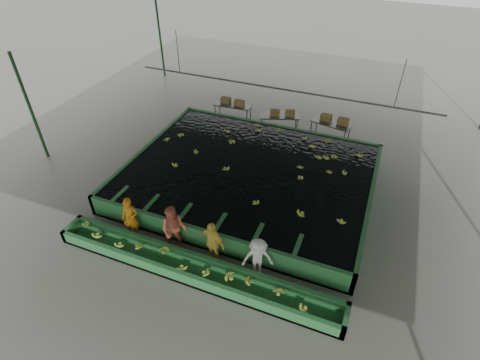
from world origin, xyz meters
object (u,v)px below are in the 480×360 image
at_px(sorting_trough, 193,269).
at_px(packing_table_mid, 279,123).
at_px(flotation_tank, 249,177).
at_px(worker_a, 130,218).
at_px(worker_c, 212,242).
at_px(box_stack_mid, 282,115).
at_px(packing_table_left, 233,112).
at_px(worker_d, 258,258).
at_px(box_stack_left, 232,104).
at_px(worker_b, 174,229).
at_px(packing_table_right, 330,130).
at_px(box_stack_right, 334,122).

bearing_deg(sorting_trough, packing_table_mid, 91.17).
xyz_separation_m(flotation_tank, worker_a, (-2.87, -4.30, 0.38)).
bearing_deg(worker_c, box_stack_mid, 106.33).
xyz_separation_m(flotation_tank, packing_table_left, (-2.92, 5.20, 0.01)).
relative_size(worker_d, box_stack_left, 1.19).
relative_size(worker_c, packing_table_mid, 0.85).
distance_m(worker_b, worker_d, 3.03).
bearing_deg(box_stack_mid, worker_d, -77.76).
height_order(packing_table_left, box_stack_mid, box_stack_mid).
relative_size(packing_table_left, packing_table_mid, 1.00).
bearing_deg(packing_table_mid, worker_d, -76.93).
distance_m(flotation_tank, packing_table_right, 5.72).
bearing_deg(worker_b, sorting_trough, -53.08).
distance_m(worker_c, box_stack_right, 9.83).
xyz_separation_m(sorting_trough, packing_table_right, (2.41, 10.29, 0.20)).
bearing_deg(box_stack_left, sorting_trough, -74.02).
xyz_separation_m(flotation_tank, box_stack_right, (2.54, 5.28, 0.45)).
height_order(packing_table_right, box_stack_mid, box_stack_mid).
bearing_deg(sorting_trough, box_stack_left, 105.98).
bearing_deg(worker_c, packing_table_left, 122.76).
xyz_separation_m(packing_table_left, packing_table_mid, (2.72, -0.25, -0.00)).
bearing_deg(box_stack_left, packing_table_mid, -5.61).
height_order(worker_c, packing_table_mid, worker_c).
distance_m(flotation_tank, box_stack_mid, 5.00).
xyz_separation_m(worker_a, worker_d, (4.81, 0.00, -0.05)).
relative_size(sorting_trough, worker_d, 6.44).
relative_size(box_stack_mid, box_stack_right, 0.89).
xyz_separation_m(worker_d, box_stack_left, (-4.90, 9.52, 0.14)).
bearing_deg(worker_b, worker_c, -16.64).
relative_size(worker_d, packing_table_left, 0.77).
bearing_deg(worker_b, box_stack_right, 52.62).
bearing_deg(box_stack_mid, box_stack_left, 175.19).
bearing_deg(box_stack_mid, packing_table_right, 4.93).
distance_m(worker_c, packing_table_left, 10.05).
bearing_deg(box_stack_left, box_stack_right, 0.60).
bearing_deg(sorting_trough, packing_table_right, 76.81).
bearing_deg(sorting_trough, flotation_tank, 90.00).
xyz_separation_m(worker_b, packing_table_left, (-1.84, 9.50, -0.47)).
bearing_deg(box_stack_mid, sorting_trough, -89.60).
xyz_separation_m(packing_table_left, packing_table_right, (5.33, -0.01, -0.01)).
xyz_separation_m(worker_a, worker_c, (3.21, 0.00, 0.03)).
distance_m(worker_d, box_stack_mid, 9.49).
height_order(flotation_tank, box_stack_mid, box_stack_mid).
bearing_deg(worker_b, box_stack_left, 84.48).
bearing_deg(worker_c, worker_d, 13.81).
distance_m(packing_table_left, packing_table_mid, 2.73).
relative_size(flotation_tank, worker_a, 6.02).
height_order(worker_b, packing_table_right, worker_b).
bearing_deg(packing_table_left, worker_a, -89.68).
bearing_deg(flotation_tank, packing_table_right, 65.09).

